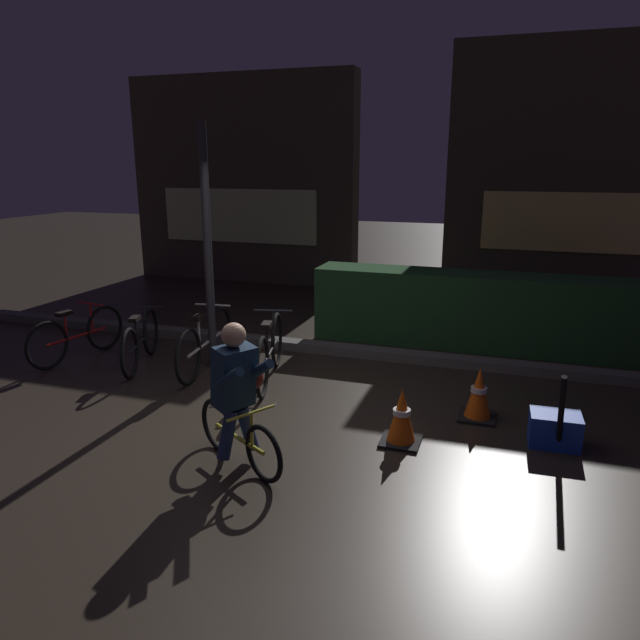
{
  "coord_description": "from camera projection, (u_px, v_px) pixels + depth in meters",
  "views": [
    {
      "loc": [
        2.05,
        -4.98,
        2.49
      ],
      "look_at": [
        0.2,
        0.6,
        0.9
      ],
      "focal_mm": 32.91,
      "sensor_mm": 36.0,
      "label": 1
    }
  ],
  "objects": [
    {
      "name": "closed_umbrella",
      "position": [
        561.0,
        415.0,
        5.0
      ],
      "size": [
        0.1,
        0.36,
        0.81
      ],
      "primitive_type": "cylinder",
      "rotation": [
        0.0,
        0.38,
        4.56
      ],
      "color": "black",
      "rests_on": "ground"
    },
    {
      "name": "parked_bike_left_mid",
      "position": [
        141.0,
        341.0,
        7.33
      ],
      "size": [
        0.57,
        1.46,
        0.71
      ],
      "rotation": [
        0.0,
        0.0,
        1.9
      ],
      "color": "black",
      "rests_on": "ground"
    },
    {
      "name": "ground_plane",
      "position": [
        282.0,
        420.0,
        5.83
      ],
      "size": [
        40.0,
        40.0,
        0.0
      ],
      "primitive_type": "plane",
      "color": "#2D261E"
    },
    {
      "name": "hedge_row",
      "position": [
        489.0,
        312.0,
        7.99
      ],
      "size": [
        4.8,
        0.7,
        1.03
      ],
      "primitive_type": "cube",
      "color": "#214723",
      "rests_on": "ground"
    },
    {
      "name": "traffic_cone_far",
      "position": [
        479.0,
        394.0,
        5.81
      ],
      "size": [
        0.36,
        0.36,
        0.53
      ],
      "color": "black",
      "rests_on": "ground"
    },
    {
      "name": "storefront_left",
      "position": [
        243.0,
        181.0,
        12.29
      ],
      "size": [
        4.9,
        0.54,
        4.21
      ],
      "color": "#42382D",
      "rests_on": "ground"
    },
    {
      "name": "storefront_right",
      "position": [
        582.0,
        171.0,
        10.87
      ],
      "size": [
        4.88,
        0.54,
        4.69
      ],
      "color": "#42382D",
      "rests_on": "ground"
    },
    {
      "name": "street_post",
      "position": [
        208.0,
        250.0,
        6.97
      ],
      "size": [
        0.1,
        0.1,
        2.95
      ],
      "primitive_type": "cylinder",
      "color": "#2D2D33",
      "rests_on": "ground"
    },
    {
      "name": "traffic_cone_near",
      "position": [
        402.0,
        417.0,
        5.3
      ],
      "size": [
        0.36,
        0.36,
        0.53
      ],
      "color": "black",
      "rests_on": "ground"
    },
    {
      "name": "sidewalk_curb",
      "position": [
        343.0,
        350.0,
        7.83
      ],
      "size": [
        12.0,
        0.24,
        0.12
      ],
      "primitive_type": "cube",
      "color": "#56544F",
      "rests_on": "ground"
    },
    {
      "name": "parked_bike_leftmost",
      "position": [
        77.0,
        335.0,
        7.58
      ],
      "size": [
        0.46,
        1.51,
        0.7
      ],
      "rotation": [
        0.0,
        0.0,
        1.4
      ],
      "color": "black",
      "rests_on": "ground"
    },
    {
      "name": "parked_bike_center_left",
      "position": [
        206.0,
        343.0,
        7.17
      ],
      "size": [
        0.46,
        1.67,
        0.77
      ],
      "rotation": [
        0.0,
        0.0,
        1.68
      ],
      "color": "black",
      "rests_on": "ground"
    },
    {
      "name": "parked_bike_center_right",
      "position": [
        270.0,
        351.0,
        6.81
      ],
      "size": [
        0.52,
        1.67,
        0.79
      ],
      "rotation": [
        0.0,
        0.0,
        1.81
      ],
      "color": "black",
      "rests_on": "ground"
    },
    {
      "name": "cyclist",
      "position": [
        238.0,
        394.0,
        4.85
      ],
      "size": [
        1.04,
        0.69,
        1.25
      ],
      "rotation": [
        0.0,
        0.0,
        -0.53
      ],
      "color": "black",
      "rests_on": "ground"
    },
    {
      "name": "blue_crate",
      "position": [
        555.0,
        429.0,
        5.3
      ],
      "size": [
        0.45,
        0.34,
        0.3
      ],
      "primitive_type": "cube",
      "rotation": [
        0.0,
        0.0,
        0.04
      ],
      "color": "#193DB7",
      "rests_on": "ground"
    }
  ]
}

